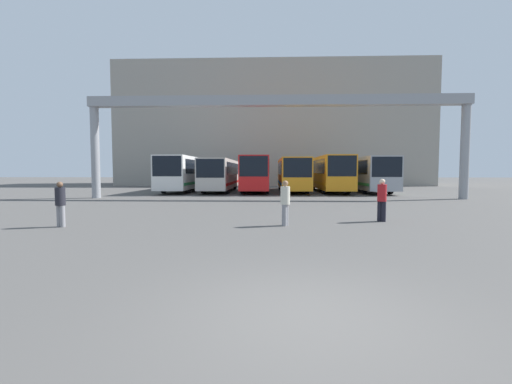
# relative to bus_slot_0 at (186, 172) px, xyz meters

# --- Properties ---
(ground_plane) EXTENTS (200.00, 200.00, 0.00)m
(ground_plane) POSITION_rel_bus_slot_0_xyz_m (8.67, -28.72, -1.89)
(ground_plane) COLOR #514F4C
(building_backdrop) EXTENTS (42.28, 12.00, 16.44)m
(building_backdrop) POSITION_rel_bus_slot_0_xyz_m (8.67, 17.31, 6.33)
(building_backdrop) COLOR gray
(building_backdrop) RESTS_ON ground
(overhead_gantry) EXTENTS (26.79, 0.80, 7.24)m
(overhead_gantry) POSITION_rel_bus_slot_0_xyz_m (8.67, -8.78, 4.14)
(overhead_gantry) COLOR gray
(overhead_gantry) RESTS_ON ground
(bus_slot_0) EXTENTS (2.59, 12.36, 3.28)m
(bus_slot_0) POSITION_rel_bus_slot_0_xyz_m (0.00, 0.00, 0.00)
(bus_slot_0) COLOR silver
(bus_slot_0) RESTS_ON ground
(bus_slot_1) EXTENTS (2.47, 12.22, 3.03)m
(bus_slot_1) POSITION_rel_bus_slot_0_xyz_m (3.47, -0.07, -0.14)
(bus_slot_1) COLOR beige
(bus_slot_1) RESTS_ON ground
(bus_slot_2) EXTENTS (2.48, 10.66, 3.25)m
(bus_slot_2) POSITION_rel_bus_slot_0_xyz_m (6.94, -0.85, -0.02)
(bus_slot_2) COLOR red
(bus_slot_2) RESTS_ON ground
(bus_slot_3) EXTENTS (2.48, 11.86, 3.10)m
(bus_slot_3) POSITION_rel_bus_slot_0_xyz_m (10.40, -0.25, -0.10)
(bus_slot_3) COLOR orange
(bus_slot_3) RESTS_ON ground
(bus_slot_4) EXTENTS (2.48, 11.39, 3.28)m
(bus_slot_4) POSITION_rel_bus_slot_0_xyz_m (13.87, -0.49, -0.00)
(bus_slot_4) COLOR orange
(bus_slot_4) RESTS_ON ground
(bus_slot_5) EXTENTS (2.58, 10.71, 3.18)m
(bus_slot_5) POSITION_rel_bus_slot_0_xyz_m (17.34, -0.83, -0.06)
(bus_slot_5) COLOR #999EA5
(bus_slot_5) RESTS_ON ground
(pedestrian_near_right) EXTENTS (0.33, 0.33, 1.60)m
(pedestrian_near_right) POSITION_rel_bus_slot_0_xyz_m (0.80, -21.48, -1.04)
(pedestrian_near_right) COLOR gray
(pedestrian_near_right) RESTS_ON ground
(pedestrian_mid_right) EXTENTS (0.34, 0.34, 1.63)m
(pedestrian_mid_right) POSITION_rel_bus_slot_0_xyz_m (8.71, -20.93, -1.02)
(pedestrian_mid_right) COLOR gray
(pedestrian_mid_right) RESTS_ON ground
(pedestrian_near_center) EXTENTS (0.35, 0.35, 1.66)m
(pedestrian_near_center) POSITION_rel_bus_slot_0_xyz_m (12.52, -19.77, -1.01)
(pedestrian_near_center) COLOR black
(pedestrian_near_center) RESTS_ON ground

